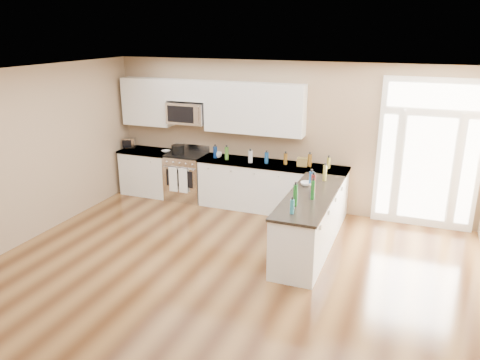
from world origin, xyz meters
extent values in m
plane|color=#462813|center=(0.00, 0.00, 0.00)|extent=(8.00, 8.00, 0.00)
plane|color=#9A8061|center=(0.00, 4.00, 1.40)|extent=(7.00, 0.00, 7.00)
plane|color=white|center=(0.00, 0.00, 2.80)|extent=(8.00, 8.00, 0.00)
cube|color=silver|center=(-2.87, 3.69, 0.45)|extent=(1.06, 0.62, 0.90)
cube|color=black|center=(-2.87, 3.69, 0.05)|extent=(1.02, 0.52, 0.10)
cube|color=black|center=(-2.87, 3.69, 0.92)|extent=(1.10, 0.66, 0.04)
cube|color=silver|center=(-0.16, 3.69, 0.45)|extent=(2.81, 0.62, 0.90)
cube|color=black|center=(-0.16, 3.69, 0.05)|extent=(2.77, 0.52, 0.10)
cube|color=black|center=(-0.16, 3.69, 0.92)|extent=(2.85, 0.66, 0.04)
cube|color=silver|center=(0.93, 2.24, 0.45)|extent=(0.65, 2.28, 0.90)
cube|color=black|center=(0.93, 2.24, 0.05)|extent=(0.61, 2.18, 0.10)
cube|color=black|center=(0.93, 2.24, 0.92)|extent=(0.69, 2.32, 0.04)
cube|color=silver|center=(-2.88, 3.83, 1.93)|extent=(1.04, 0.33, 0.95)
cube|color=silver|center=(-0.57, 3.83, 1.93)|extent=(1.94, 0.33, 0.95)
cube|color=silver|center=(-1.95, 3.83, 2.20)|extent=(0.82, 0.33, 0.40)
cube|color=silver|center=(-1.95, 3.80, 1.76)|extent=(0.78, 0.40, 0.42)
cube|color=black|center=(-2.01, 3.59, 1.76)|extent=(0.56, 0.01, 0.32)
cube|color=white|center=(2.55, 3.96, 1.30)|extent=(1.70, 0.08, 2.60)
cube|color=white|center=(2.55, 3.91, 1.05)|extent=(0.78, 0.02, 1.80)
cube|color=white|center=(1.89, 3.91, 1.05)|extent=(0.22, 0.02, 1.80)
cube|color=white|center=(3.21, 3.91, 1.05)|extent=(0.22, 0.02, 1.80)
cube|color=white|center=(2.55, 3.91, 2.30)|extent=(1.50, 0.02, 0.40)
cube|color=silver|center=(-1.96, 3.69, 0.46)|extent=(0.77, 0.64, 0.92)
cube|color=black|center=(-1.96, 3.69, 0.94)|extent=(0.77, 0.60, 0.03)
cube|color=silver|center=(-1.96, 3.99, 1.01)|extent=(0.77, 0.04, 0.14)
cube|color=black|center=(-1.96, 3.37, 0.52)|extent=(0.58, 0.01, 0.34)
cylinder|color=silver|center=(-1.96, 3.34, 0.74)|extent=(0.70, 0.02, 0.02)
cube|color=white|center=(-2.08, 3.33, 0.50)|extent=(0.18, 0.02, 0.50)
cube|color=white|center=(-1.86, 3.33, 0.50)|extent=(0.18, 0.02, 0.50)
cylinder|color=black|center=(-2.10, 3.61, 1.05)|extent=(0.29, 0.29, 0.20)
cube|color=silver|center=(-3.34, 3.76, 1.04)|extent=(0.29, 0.26, 0.21)
cube|color=olive|center=(0.42, 3.72, 1.02)|extent=(0.20, 0.16, 0.15)
imported|color=white|center=(-2.42, 3.67, 0.96)|extent=(0.22, 0.22, 0.04)
imported|color=white|center=(0.76, 2.64, 0.97)|extent=(0.23, 0.23, 0.06)
imported|color=white|center=(-1.26, 3.70, 1.00)|extent=(0.18, 0.18, 0.11)
cylinder|color=#19591E|center=(0.99, 2.05, 1.09)|extent=(0.06, 0.06, 0.29)
cylinder|color=navy|center=(-0.25, 3.65, 1.04)|extent=(0.07, 0.07, 0.21)
cylinder|color=brown|center=(0.10, 3.72, 1.04)|extent=(0.07, 0.07, 0.21)
cylinder|color=olive|center=(0.90, 3.73, 1.04)|extent=(0.06, 0.06, 0.20)
cylinder|color=#26727F|center=(0.85, 1.40, 1.04)|extent=(0.06, 0.06, 0.20)
cylinder|color=#591919|center=(0.93, 2.35, 1.08)|extent=(0.07, 0.07, 0.29)
cylinder|color=#B2B2B7|center=(-0.55, 3.59, 1.05)|extent=(0.08, 0.08, 0.23)
cylinder|color=navy|center=(-1.30, 3.65, 1.05)|extent=(0.08, 0.08, 0.23)
cylinder|color=#3F7226|center=(-1.05, 3.63, 1.06)|extent=(0.07, 0.07, 0.24)
cylinder|color=#19591E|center=(0.82, 1.70, 1.10)|extent=(0.07, 0.07, 0.32)
cylinder|color=navy|center=(0.82, 2.70, 1.05)|extent=(0.08, 0.08, 0.22)
cylinder|color=brown|center=(0.55, 3.75, 1.05)|extent=(0.08, 0.08, 0.23)
cylinder|color=olive|center=(0.98, 3.00, 1.07)|extent=(0.06, 0.06, 0.27)
camera|label=1|loc=(2.34, -4.40, 3.37)|focal=35.00mm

